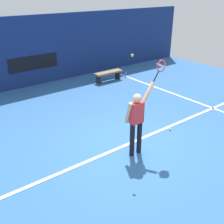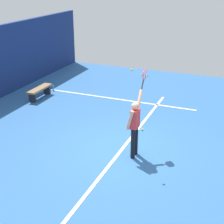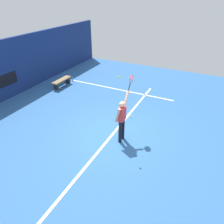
# 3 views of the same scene
# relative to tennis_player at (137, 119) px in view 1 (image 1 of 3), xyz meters

# --- Properties ---
(ground_plane) EXTENTS (18.00, 18.00, 0.00)m
(ground_plane) POSITION_rel_tennis_player_xyz_m (0.22, 0.37, -1.01)
(ground_plane) COLOR #2D609E
(back_wall) EXTENTS (18.00, 0.20, 2.99)m
(back_wall) POSITION_rel_tennis_player_xyz_m (0.22, 6.98, 0.48)
(back_wall) COLOR navy
(back_wall) RESTS_ON ground_plane
(sponsor_banner_center) EXTENTS (2.20, 0.03, 0.60)m
(sponsor_banner_center) POSITION_rel_tennis_player_xyz_m (0.22, 6.86, 0.01)
(sponsor_banner_center) COLOR black
(court_baseline) EXTENTS (10.00, 0.10, 0.01)m
(court_baseline) POSITION_rel_tennis_player_xyz_m (0.22, 0.45, -1.00)
(court_baseline) COLOR white
(court_baseline) RESTS_ON ground_plane
(court_sideline) EXTENTS (0.10, 7.00, 0.01)m
(court_sideline) POSITION_rel_tennis_player_xyz_m (4.23, 2.37, -1.00)
(court_sideline) COLOR white
(court_sideline) RESTS_ON ground_plane
(tennis_player) EXTENTS (0.81, 0.31, 1.92)m
(tennis_player) POSITION_rel_tennis_player_xyz_m (0.00, 0.00, 0.00)
(tennis_player) COLOR black
(tennis_player) RESTS_ON ground_plane
(tennis_racket) EXTENTS (0.48, 0.27, 0.60)m
(tennis_racket) POSITION_rel_tennis_player_xyz_m (0.75, -0.00, 1.22)
(tennis_racket) COLOR black
(tennis_ball) EXTENTS (0.07, 0.07, 0.07)m
(tennis_ball) POSITION_rel_tennis_player_xyz_m (-0.14, 0.08, 1.63)
(tennis_ball) COLOR #CCE033
(court_bench) EXTENTS (1.40, 0.36, 0.45)m
(court_bench) POSITION_rel_tennis_player_xyz_m (3.15, 5.33, -0.67)
(court_bench) COLOR olive
(court_bench) RESTS_ON ground_plane
(water_bottle) EXTENTS (0.07, 0.07, 0.24)m
(water_bottle) POSITION_rel_tennis_player_xyz_m (4.20, 5.33, -0.89)
(water_bottle) COLOR #338CD8
(water_bottle) RESTS_ON ground_plane
(spare_ball) EXTENTS (0.07, 0.07, 0.07)m
(spare_ball) POSITION_rel_tennis_player_xyz_m (1.72, 0.29, -0.97)
(spare_ball) COLOR #CCE033
(spare_ball) RESTS_ON ground_plane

